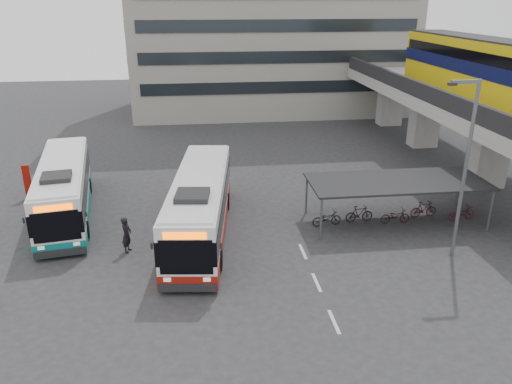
{
  "coord_description": "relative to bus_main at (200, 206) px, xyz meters",
  "views": [
    {
      "loc": [
        -2.7,
        -22.3,
        12.21
      ],
      "look_at": [
        0.51,
        3.59,
        2.0
      ],
      "focal_mm": 35.0,
      "sensor_mm": 36.0,
      "label": 1
    }
  ],
  "objects": [
    {
      "name": "bus_teal",
      "position": [
        -7.95,
        3.74,
        -0.06
      ],
      "size": [
        4.41,
        12.1,
        3.5
      ],
      "rotation": [
        0.0,
        0.0,
        0.16
      ],
      "color": "white",
      "rests_on": "ground"
    },
    {
      "name": "ground",
      "position": [
        2.63,
        -2.73,
        -1.69
      ],
      "size": [
        120.0,
        120.0,
        0.0
      ],
      "primitive_type": "plane",
      "color": "#28282B",
      "rests_on": "ground"
    },
    {
      "name": "road_markings",
      "position": [
        5.13,
        -5.73,
        -1.68
      ],
      "size": [
        0.15,
        7.6,
        0.01
      ],
      "color": "beige",
      "rests_on": "ground"
    },
    {
      "name": "bike_shelter",
      "position": [
        11.13,
        0.27,
        -0.17
      ],
      "size": [
        10.0,
        4.0,
        2.54
      ],
      "color": "#595B60",
      "rests_on": "ground"
    },
    {
      "name": "bus_main",
      "position": [
        0.0,
        0.0,
        0.0
      ],
      "size": [
        4.1,
        12.53,
        3.64
      ],
      "rotation": [
        0.0,
        0.0,
        -0.12
      ],
      "color": "white",
      "rests_on": "ground"
    },
    {
      "name": "lamp_post",
      "position": [
        12.41,
        -4.06,
        3.35
      ],
      "size": [
        1.55,
        0.22,
        8.84
      ],
      "rotation": [
        0.0,
        0.0,
        0.02
      ],
      "color": "#595B60",
      "rests_on": "ground"
    },
    {
      "name": "sign_totem_north",
      "position": [
        -10.97,
        6.66,
        -0.52
      ],
      "size": [
        0.49,
        0.25,
        2.26
      ],
      "rotation": [
        0.0,
        0.0,
        0.24
      ],
      "color": "#9C1309",
      "rests_on": "ground"
    },
    {
      "name": "viaduct",
      "position": [
        19.63,
        8.24,
        4.54
      ],
      "size": [
        8.0,
        32.0,
        9.68
      ],
      "color": "gray",
      "rests_on": "ground"
    },
    {
      "name": "pedestrian",
      "position": [
        -3.79,
        -1.6,
        -0.74
      ],
      "size": [
        0.61,
        0.78,
        1.9
      ],
      "primitive_type": "imported",
      "rotation": [
        0.0,
        0.0,
        1.32
      ],
      "color": "black",
      "rests_on": "ground"
    }
  ]
}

